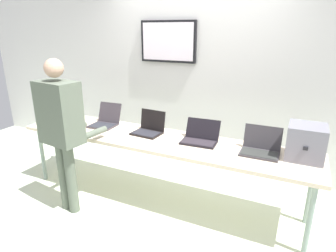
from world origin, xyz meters
The scene contains 11 objects.
ground centered at (0.00, 0.00, -0.02)m, with size 8.00×8.00×0.04m, color silver.
back_wall centered at (-0.01, 1.13, 1.36)m, with size 8.00×0.11×2.69m.
workbench centered at (0.00, 0.00, 0.72)m, with size 3.40×0.70×0.77m.
equipment_box centered at (1.49, 0.13, 0.93)m, with size 0.33×0.34×0.33m.
laptop_station_0 centered at (-1.46, 0.12, 0.82)m, with size 0.38×0.33×0.24m.
laptop_station_1 centered at (-0.83, 0.13, 0.83)m, with size 0.33×0.37×0.26m.
laptop_station_2 centered at (-0.18, 0.11, 0.83)m, with size 0.35×0.31×0.26m.
laptop_station_3 centered at (0.46, 0.11, 0.82)m, with size 0.39×0.34×0.22m.
laptop_station_4 centered at (1.09, 0.08, 0.83)m, with size 0.37×0.30×0.25m.
person centered at (-0.79, -0.62, 1.01)m, with size 0.49×0.63×1.67m.
coffee_mug centered at (-0.93, -0.25, 0.81)m, with size 0.08×0.08×0.09m.
Camera 1 is at (1.40, -2.67, 1.93)m, focal length 30.79 mm.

